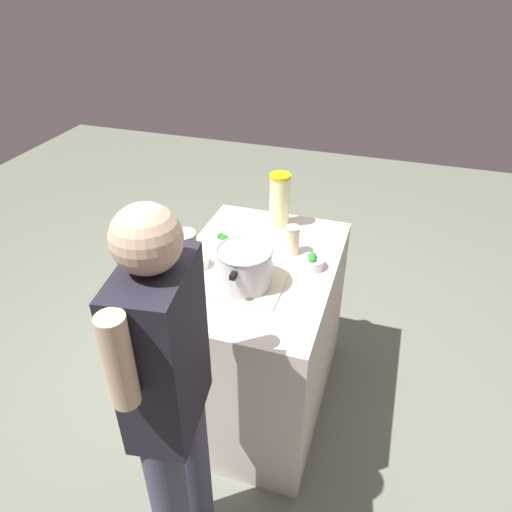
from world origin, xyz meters
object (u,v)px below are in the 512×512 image
at_px(lemonade_pitcher, 279,200).
at_px(broccoli_bowl_center, 199,260).
at_px(broccoli_bowl_front, 222,241).
at_px(person_cook, 170,403).
at_px(broccoli_bowl_back, 312,262).
at_px(cooking_pot, 245,266).
at_px(mason_jar, 292,240).

height_order(lemonade_pitcher, broccoli_bowl_center, lemonade_pitcher).
relative_size(broccoli_bowl_front, person_cook, 0.07).
relative_size(lemonade_pitcher, broccoli_bowl_back, 2.61).
relative_size(cooking_pot, mason_jar, 2.18).
distance_m(broccoli_bowl_front, person_cook, 1.01).
bearing_deg(broccoli_bowl_front, broccoli_bowl_center, -11.76).
bearing_deg(cooking_pot, lemonade_pitcher, -179.82).
distance_m(mason_jar, broccoli_bowl_front, 0.36).
xyz_separation_m(mason_jar, broccoli_bowl_center, (0.25, -0.40, -0.04)).
relative_size(broccoli_bowl_front, broccoli_bowl_back, 0.98).
relative_size(broccoli_bowl_center, person_cook, 0.06).
distance_m(broccoli_bowl_center, broccoli_bowl_back, 0.54).
bearing_deg(person_cook, broccoli_bowl_back, 163.19).
bearing_deg(broccoli_bowl_back, lemonade_pitcher, -143.30).
xyz_separation_m(cooking_pot, broccoli_bowl_back, (-0.23, 0.26, -0.07)).
height_order(broccoli_bowl_center, person_cook, person_cook).
height_order(mason_jar, broccoli_bowl_back, mason_jar).
bearing_deg(broccoli_bowl_back, broccoli_bowl_center, -73.86).
distance_m(cooking_pot, person_cook, 0.72).
xyz_separation_m(broccoli_bowl_front, person_cook, (0.99, 0.20, -0.03)).
bearing_deg(cooking_pot, broccoli_bowl_front, -141.24).
bearing_deg(broccoli_bowl_back, broccoli_bowl_front, -95.36).
bearing_deg(broccoli_bowl_back, mason_jar, -127.78).
bearing_deg(broccoli_bowl_center, broccoli_bowl_front, 168.24).
bearing_deg(mason_jar, lemonade_pitcher, -151.52).
height_order(cooking_pot, person_cook, person_cook).
bearing_deg(person_cook, mason_jar, 171.17).
xyz_separation_m(lemonade_pitcher, broccoli_bowl_back, (0.35, 0.26, -0.12)).
xyz_separation_m(cooking_pot, person_cook, (0.71, -0.02, -0.10)).
xyz_separation_m(broccoli_bowl_front, broccoli_bowl_back, (0.05, 0.48, 0.00)).
height_order(broccoli_bowl_front, broccoli_bowl_center, same).
xyz_separation_m(mason_jar, person_cook, (1.04, -0.16, -0.08)).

